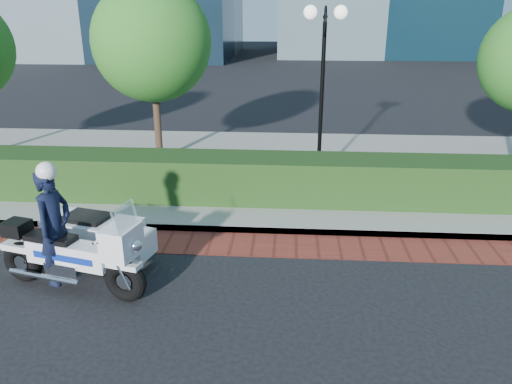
{
  "coord_description": "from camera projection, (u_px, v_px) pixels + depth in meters",
  "views": [
    {
      "loc": [
        0.25,
        -7.15,
        4.34
      ],
      "look_at": [
        -0.38,
        1.75,
        1.0
      ],
      "focal_mm": 35.0,
      "sensor_mm": 36.0,
      "label": 1
    }
  ],
  "objects": [
    {
      "name": "ground",
      "position": [
        271.0,
        286.0,
        8.22
      ],
      "size": [
        120.0,
        120.0,
        0.0
      ],
      "primitive_type": "plane",
      "color": "black",
      "rests_on": "ground"
    },
    {
      "name": "brick_strip",
      "position": [
        274.0,
        245.0,
        9.62
      ],
      "size": [
        60.0,
        1.0,
        0.01
      ],
      "primitive_type": "cube",
      "color": "maroon",
      "rests_on": "ground"
    },
    {
      "name": "sidewalk",
      "position": [
        280.0,
        170.0,
        13.8
      ],
      "size": [
        60.0,
        8.0,
        0.15
      ],
      "primitive_type": "cube",
      "color": "gray",
      "rests_on": "ground"
    },
    {
      "name": "hedge_main",
      "position": [
        278.0,
        178.0,
        11.36
      ],
      "size": [
        18.0,
        1.2,
        1.0
      ],
      "primitive_type": "cube",
      "color": "black",
      "rests_on": "sidewalk"
    },
    {
      "name": "lamppost",
      "position": [
        323.0,
        67.0,
        11.98
      ],
      "size": [
        1.02,
        0.7,
        4.21
      ],
      "color": "black",
      "rests_on": "sidewalk"
    },
    {
      "name": "tree_b",
      "position": [
        152.0,
        42.0,
        13.32
      ],
      "size": [
        3.2,
        3.2,
        4.89
      ],
      "color": "#332319",
      "rests_on": "sidewalk"
    },
    {
      "name": "police_motorcycle",
      "position": [
        78.0,
        238.0,
        8.22
      ],
      "size": [
        2.64,
        2.2,
        2.16
      ],
      "rotation": [
        0.0,
        0.0,
        -0.25
      ],
      "color": "black",
      "rests_on": "ground"
    }
  ]
}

